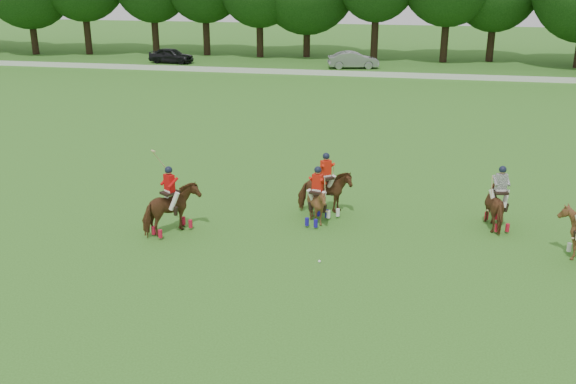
% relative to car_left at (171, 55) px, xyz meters
% --- Properties ---
extents(ground, '(180.00, 180.00, 0.00)m').
position_rel_car_left_xyz_m(ground, '(18.93, -42.50, -0.72)').
color(ground, '#35671D').
rests_on(ground, ground).
extents(boundary_rail, '(120.00, 0.10, 0.44)m').
position_rel_car_left_xyz_m(boundary_rail, '(18.93, -4.50, -0.50)').
color(boundary_rail, white).
rests_on(boundary_rail, ground).
extents(car_left, '(4.39, 2.09, 1.45)m').
position_rel_car_left_xyz_m(car_left, '(0.00, 0.00, 0.00)').
color(car_left, black).
rests_on(car_left, ground).
extents(car_mid, '(4.80, 2.59, 1.50)m').
position_rel_car_left_xyz_m(car_mid, '(17.41, 0.00, 0.03)').
color(car_mid, gray).
rests_on(car_mid, ground).
extents(polo_red_a, '(1.91, 2.20, 2.95)m').
position_rel_car_left_xyz_m(polo_red_a, '(15.01, -39.37, 0.16)').
color(polo_red_a, '#532D16').
rests_on(polo_red_a, ground).
extents(polo_red_b, '(2.16, 2.11, 2.36)m').
position_rel_car_left_xyz_m(polo_red_b, '(19.95, -36.52, 0.13)').
color(polo_red_b, '#532D16').
rests_on(polo_red_b, ground).
extents(polo_red_c, '(1.43, 1.53, 2.14)m').
position_rel_car_left_xyz_m(polo_red_c, '(19.81, -37.53, 0.03)').
color(polo_red_c, '#532D16').
rests_on(polo_red_c, ground).
extents(polo_stripe_a, '(1.20, 1.97, 2.27)m').
position_rel_car_left_xyz_m(polo_stripe_a, '(26.11, -36.68, 0.09)').
color(polo_stripe_a, '#532D16').
rests_on(polo_stripe_a, ground).
extents(polo_ball, '(0.09, 0.09, 0.09)m').
position_rel_car_left_xyz_m(polo_ball, '(20.37, -40.74, -0.68)').
color(polo_ball, white).
rests_on(polo_ball, ground).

